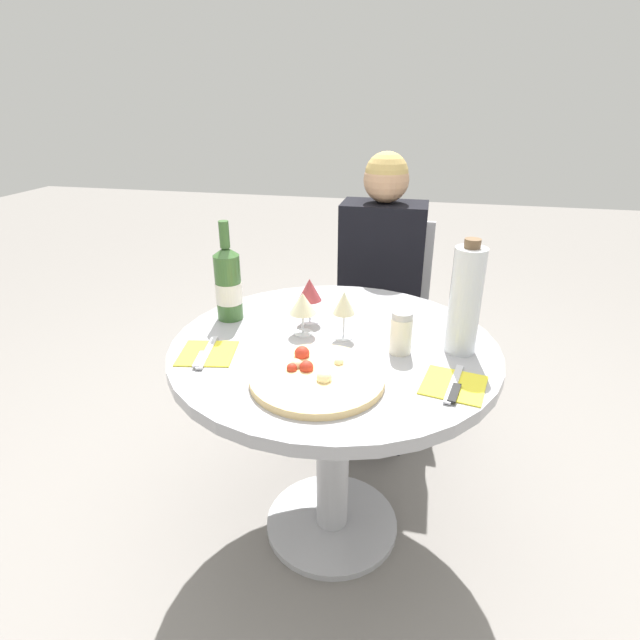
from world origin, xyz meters
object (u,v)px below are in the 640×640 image
Objects in this scene: dining_table at (334,387)px; seated_diner at (377,314)px; chair_behind_diner at (380,322)px; wine_bottle at (228,284)px; pizza_large at (315,377)px; tall_carafe at (465,300)px.

dining_table is 0.80× the size of seated_diner.
dining_table is at bearing 85.77° from chair_behind_diner.
wine_bottle is (-0.36, 0.10, 0.27)m from dining_table.
seated_diner is 0.77m from wine_bottle.
pizza_large is at bearing -91.70° from dining_table.
tall_carafe is at bearing 110.76° from chair_behind_diner.
seated_diner is (-0.00, -0.14, 0.10)m from chair_behind_diner.
tall_carafe is at bearing 34.46° from pizza_large.
wine_bottle is at bearing 53.34° from seated_diner.
wine_bottle reaches higher than dining_table.
dining_table is 0.46m from wine_bottle.
wine_bottle is at bearing 59.24° from chair_behind_diner.
pizza_large reaches higher than dining_table.
tall_carafe is (0.36, 0.25, 0.14)m from pizza_large.
dining_table is at bearing 84.87° from seated_diner.
seated_diner is 0.78m from tall_carafe.
tall_carafe is at bearing 4.35° from dining_table.
seated_diner reaches higher than pizza_large.
pizza_large is at bearing -42.08° from wine_bottle.
dining_table is 0.27m from pizza_large.
pizza_large is (-0.07, -1.03, 0.30)m from chair_behind_diner.
seated_diner reaches higher than tall_carafe.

